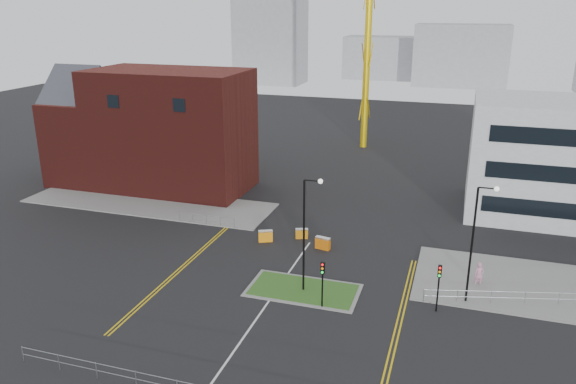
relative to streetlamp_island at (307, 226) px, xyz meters
The scene contains 24 objects.
ground 9.91m from the streetlamp_island, 105.50° to the right, with size 200.00×200.00×0.00m, color black.
pavement_left 26.80m from the streetlamp_island, 147.78° to the left, with size 28.00×8.00×0.12m, color slate.
pavement_right 21.35m from the streetlamp_island, 16.87° to the left, with size 24.00×10.00×0.12m, color slate.
island_kerb 5.38m from the streetlamp_island, behind, with size 8.60×4.60×0.08m, color slate.
grass_island 5.36m from the streetlamp_island, behind, with size 8.00×4.00×0.12m, color #28541C.
brick_building 32.20m from the streetlamp_island, 141.56° to the left, with size 24.20×10.07×14.24m.
streetlamp_island is the anchor object (origin of this frame).
streetlamp_right_near 12.17m from the streetlamp_island, ahead, with size 1.46×0.36×9.18m.
traffic_light_island 3.92m from the streetlamp_island, 48.59° to the right, with size 0.28×0.33×3.65m.
traffic_light_right 10.19m from the streetlamp_island, ahead, with size 0.28×0.33×3.65m.
railing_left 17.22m from the streetlamp_island, 142.89° to the left, with size 6.05×0.05×1.10m.
railing_right 19.18m from the streetlamp_island, 10.84° to the left, with size 19.05×5.05×1.10m.
centre_line 8.38m from the streetlamp_island, 110.29° to the right, with size 0.15×30.00×0.01m, color silver.
yellow_left_a 12.61m from the streetlamp_island, 169.89° to the left, with size 0.12×24.00×0.01m, color gold.
yellow_left_b 12.35m from the streetlamp_island, 169.62° to the left, with size 0.12×24.00×0.01m, color gold.
yellow_right_a 9.29m from the streetlamp_island, 15.36° to the right, with size 0.12×20.00×0.01m, color gold.
yellow_right_b 9.53m from the streetlamp_island, 14.78° to the right, with size 0.12×20.00×0.01m, color gold.
skyline_a 119.82m from the streetlamp_island, 110.65° to the left, with size 18.00×12.00×22.00m, color gray.
skyline_b 122.28m from the streetlamp_island, 86.35° to the left, with size 24.00×12.00×16.00m, color gray.
skyline_d 132.40m from the streetlamp_island, 94.43° to the left, with size 30.00×12.00×12.00m, color gray.
pedestrian 14.28m from the streetlamp_island, 21.13° to the left, with size 0.73×0.48×2.00m, color pink.
barrier_left 11.37m from the streetlamp_island, 108.27° to the left, with size 1.23×0.75×0.98m.
barrier_mid 11.22m from the streetlamp_island, 127.86° to the left, with size 1.38×0.95×1.11m.
barrier_right 9.35m from the streetlamp_island, 95.14° to the left, with size 1.43×0.72×1.15m.
Camera 1 is at (12.64, -29.24, 21.11)m, focal length 35.00 mm.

